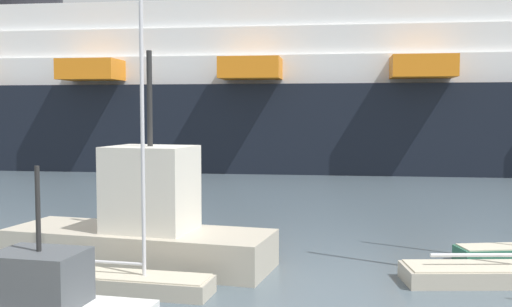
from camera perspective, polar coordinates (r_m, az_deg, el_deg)
The scene contains 5 objects.
sailboat_1 at distance 17.77m, azimuth -11.56°, elevation -11.51°, with size 4.72×1.99×8.46m.
sailboat_2 at distance 19.79m, azimuth 22.34°, elevation -9.86°, with size 6.05×2.07×10.80m.
fishing_boat_0 at distance 15.16m, azimuth -20.27°, elevation -13.31°, with size 5.82×2.86×3.90m.
fishing_boat_1 at distance 20.47m, azimuth -10.58°, elevation -6.80°, with size 9.26×4.71×7.08m.
cruise_ship at distance 58.17m, azimuth 0.67°, elevation 5.56°, with size 134.35×28.53×21.20m.
Camera 1 is at (1.62, -9.52, 5.12)m, focal length 42.45 mm.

